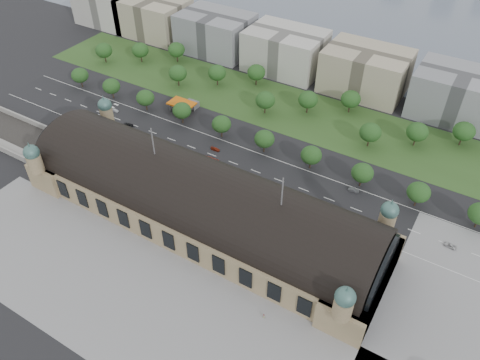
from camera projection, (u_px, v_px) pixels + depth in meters
The scene contains 51 objects.
ground at pixel (201, 219), 189.57m from camera, with size 900.00×900.00×0.00m, color black.
station at pixel (199, 201), 182.86m from camera, with size 150.00×48.40×44.30m.
track_cutting at pixel (15, 139), 230.71m from camera, with size 70.00×24.00×3.10m.
plaza_south at pixel (151, 311), 157.10m from camera, with size 190.00×48.00×0.12m, color gray.
plaza_east at pixel (466, 339), 149.27m from camera, with size 56.00×100.00×0.12m, color gray.
road_slab at pixel (212, 155), 222.05m from camera, with size 260.00×26.00×0.10m, color black.
grass_belt at pixel (275, 105), 255.78m from camera, with size 300.00×45.00×0.10m, color #2E4E1F.
petrol_station at pixel (187, 104), 251.09m from camera, with size 14.00×13.00×5.05m.
office_0 at pixel (111, 6), 334.55m from camera, with size 45.00×32.00×24.00m, color #BCB9B2.
office_1 at pixel (154, 17), 318.90m from camera, with size 45.00×32.00×24.00m, color tan.
office_2 at pixel (215, 33), 299.34m from camera, with size 45.00×32.00×24.00m, color gray.
office_3 at pixel (285, 51), 279.77m from camera, with size 45.00×32.00×24.00m, color #BCB9B2.
office_4 at pixel (365, 71), 260.21m from camera, with size 45.00×32.00×24.00m, color tan.
office_5 at pixel (459, 95), 240.65m from camera, with size 45.00×32.00×24.00m, color gray.
tree_row_0 at pixel (80, 75), 266.06m from camera, with size 9.60×9.60×11.52m.
tree_row_1 at pixel (111, 86), 256.67m from camera, with size 9.60×9.60×11.52m.
tree_row_2 at pixel (145, 98), 247.28m from camera, with size 9.60×9.60×11.52m.
tree_row_3 at pixel (182, 111), 237.89m from camera, with size 9.60×9.60×11.52m.
tree_row_4 at pixel (221, 124), 228.50m from camera, with size 9.60×9.60×11.52m.
tree_row_5 at pixel (264, 139), 219.11m from camera, with size 9.60×9.60×11.52m.
tree_row_6 at pixel (311, 155), 209.72m from camera, with size 9.60×9.60×11.52m.
tree_row_7 at pixel (362, 173), 200.33m from camera, with size 9.60×9.60×11.52m.
tree_row_8 at pixel (419, 192), 190.94m from camera, with size 9.60×9.60×11.52m.
tree_belt_0 at pixel (104, 50), 289.03m from camera, with size 10.40×10.40×12.48m.
tree_belt_1 at pixel (140, 50), 289.39m from camera, with size 10.40×10.40×12.48m.
tree_belt_2 at pixel (176, 50), 289.74m from camera, with size 10.40×10.40×12.48m.
tree_belt_3 at pixel (178, 73), 266.73m from camera, with size 10.40×10.40×12.48m.
tree_belt_4 at pixel (217, 73), 267.09m from camera, with size 10.40×10.40×12.48m.
tree_belt_5 at pixel (256, 72), 267.44m from camera, with size 10.40×10.40×12.48m.
tree_belt_6 at pixel (265, 100), 244.43m from camera, with size 10.40×10.40×12.48m.
tree_belt_7 at pixel (308, 100), 244.79m from camera, with size 10.40×10.40×12.48m.
tree_belt_8 at pixel (351, 99), 245.14m from camera, with size 10.40×10.40×12.48m.
tree_belt_9 at pixel (370, 132), 222.13m from camera, with size 10.40×10.40×12.48m.
tree_belt_10 at pixel (417, 132), 222.49m from camera, with size 10.40×10.40×12.48m.
tree_belt_11 at pixel (464, 131), 222.84m from camera, with size 10.40×10.40×12.48m.
traffic_car_1 at pixel (115, 110), 250.52m from camera, with size 1.40×4.01×1.32m, color #919499.
traffic_car_2 at pixel (128, 125), 239.86m from camera, with size 2.57×5.58×1.55m, color black.
traffic_car_3 at pixel (215, 149), 224.39m from camera, with size 1.86×4.57×1.33m, color maroon.
traffic_car_5 at pixel (354, 190), 201.94m from camera, with size 1.62×4.64×1.53m, color #515458.
traffic_car_6 at pixel (450, 245), 178.13m from camera, with size 2.20×4.77×1.33m, color #BEBDC0.
parked_car_0 at pixel (95, 132), 234.84m from camera, with size 1.50×4.30×1.42m, color black.
parked_car_1 at pixel (105, 132), 234.89m from camera, with size 2.69×5.83×1.62m, color maroon.
parked_car_2 at pixel (147, 155), 220.49m from camera, with size 2.31×5.69×1.65m, color #1B224D.
parked_car_3 at pixel (142, 150), 223.68m from camera, with size 1.82×4.52×1.54m, color slate.
parked_car_4 at pixel (182, 170), 212.33m from camera, with size 1.73×4.97×1.64m, color white.
parked_car_5 at pixel (138, 152), 222.51m from camera, with size 2.59×5.61×1.56m, color gray.
parked_car_6 at pixel (149, 156), 220.05m from camera, with size 2.01×4.95×1.44m, color black.
bus_west at pixel (208, 160), 216.47m from camera, with size 2.66×11.35×3.16m, color red.
bus_mid at pixel (231, 173), 208.73m from camera, with size 3.08×13.16×3.67m, color beige.
bus_east at pixel (321, 209), 191.81m from camera, with size 2.75×11.75×3.27m, color beige.
pedestrian_0 at pixel (264, 316), 154.50m from camera, with size 0.84×0.48×1.72m, color gray.
Camera 1 is at (82.40, -105.86, 135.83)m, focal length 35.00 mm.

